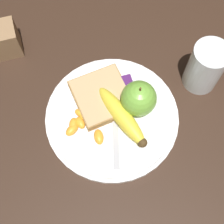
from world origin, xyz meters
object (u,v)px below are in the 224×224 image
object	(u,v)px
fork	(115,120)
apple	(139,99)
banana	(122,116)
bread_slice	(102,97)
jam_packet	(126,85)
condiment_caddy	(5,40)
plate	(112,116)
juice_glass	(205,68)

from	to	relation	value
fork	apple	bearing A→B (deg)	-56.63
banana	bread_slice	size ratio (longest dim) A/B	1.19
fork	jam_packet	distance (m)	0.08
jam_packet	condiment_caddy	distance (m)	0.30
plate	juice_glass	world-z (taller)	juice_glass
apple	bread_slice	xyz separation A→B (m)	(-0.04, -0.07, -0.03)
apple	banana	world-z (taller)	apple
plate	bread_slice	world-z (taller)	bread_slice
jam_packet	apple	bearing A→B (deg)	12.54
jam_packet	condiment_caddy	bearing A→B (deg)	-128.04
juice_glass	bread_slice	xyz separation A→B (m)	(-0.01, -0.23, -0.03)
juice_glass	condiment_caddy	distance (m)	0.45
plate	condiment_caddy	distance (m)	0.31
plate	jam_packet	bearing A→B (deg)	139.85
juice_glass	apple	world-z (taller)	juice_glass
banana	fork	xyz separation A→B (m)	(-0.00, -0.01, -0.02)
jam_packet	fork	bearing A→B (deg)	-32.63
plate	banana	world-z (taller)	banana
plate	jam_packet	distance (m)	0.08
fork	juice_glass	bearing A→B (deg)	-63.10
fork	jam_packet	size ratio (longest dim) A/B	4.65
banana	plate	bearing A→B (deg)	-130.16
plate	banana	distance (m)	0.03
plate	fork	xyz separation A→B (m)	(0.01, 0.00, 0.01)
apple	jam_packet	size ratio (longest dim) A/B	2.20
bread_slice	condiment_caddy	bearing A→B (deg)	-137.82
plate	banana	size ratio (longest dim) A/B	1.79
fork	plate	bearing A→B (deg)	29.53
bread_slice	condiment_caddy	distance (m)	0.26
plate	condiment_caddy	bearing A→B (deg)	-142.16
bread_slice	fork	world-z (taller)	bread_slice
bread_slice	condiment_caddy	xyz separation A→B (m)	(-0.20, -0.18, 0.01)
juice_glass	bread_slice	bearing A→B (deg)	-92.63
apple	bread_slice	bearing A→B (deg)	-119.20
apple	banana	size ratio (longest dim) A/B	0.53
plate	bread_slice	bearing A→B (deg)	-168.13
jam_packet	bread_slice	bearing A→B (deg)	-78.04
bread_slice	banana	bearing A→B (deg)	24.30
plate	apple	world-z (taller)	apple
banana	fork	world-z (taller)	banana
apple	jam_packet	distance (m)	0.06
juice_glass	fork	bearing A→B (deg)	-77.57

